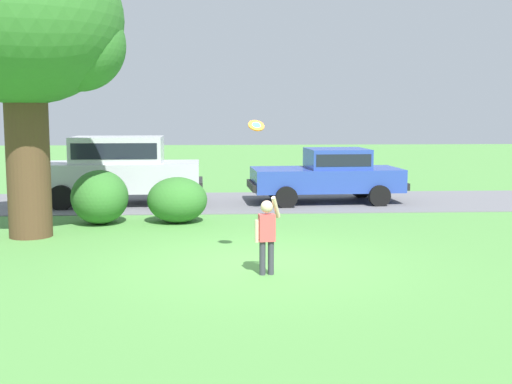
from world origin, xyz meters
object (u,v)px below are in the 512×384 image
(parked_suv, at_px, (118,167))
(frisbee, at_px, (257,126))
(child_thrower, at_px, (267,231))
(oak_tree_large, at_px, (26,30))
(parked_sedan, at_px, (329,173))

(parked_suv, relative_size, frisbee, 15.42)
(child_thrower, relative_size, frisbee, 4.18)
(child_thrower, height_order, frisbee, frisbee)
(oak_tree_large, height_order, frisbee, oak_tree_large)
(parked_sedan, relative_size, child_thrower, 3.49)
(frisbee, bearing_deg, child_thrower, -83.10)
(child_thrower, bearing_deg, parked_sedan, 73.72)
(oak_tree_large, bearing_deg, child_thrower, -37.79)
(parked_sedan, height_order, parked_suv, parked_suv)
(oak_tree_large, xyz_separation_m, child_thrower, (4.70, -3.64, -3.56))
(oak_tree_large, distance_m, child_thrower, 6.93)
(parked_suv, bearing_deg, parked_sedan, 1.05)
(oak_tree_large, height_order, parked_suv, oak_tree_large)
(child_thrower, bearing_deg, frisbee, 96.90)
(frisbee, bearing_deg, oak_tree_large, 149.31)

